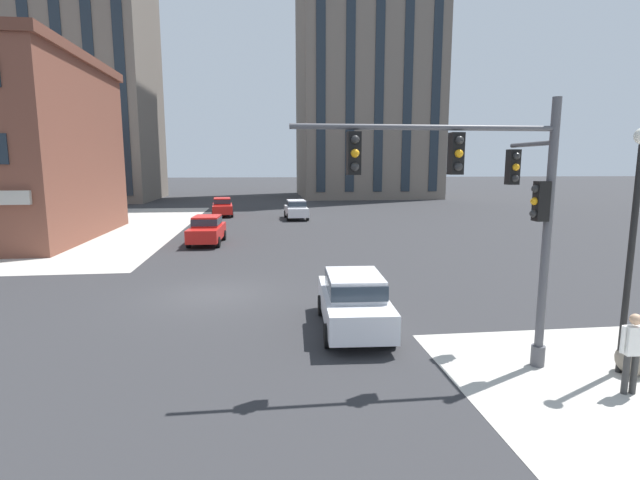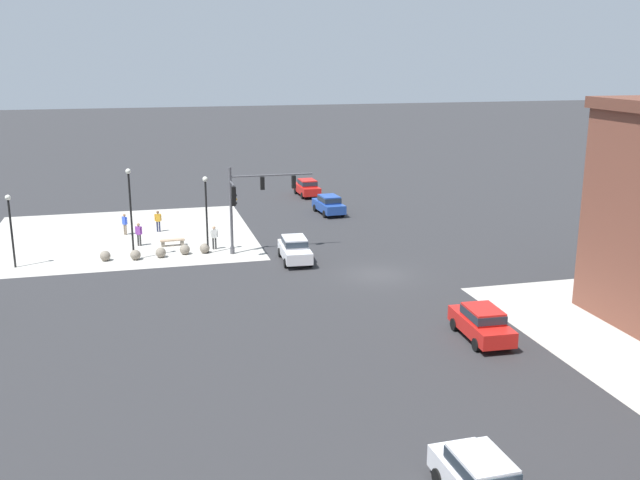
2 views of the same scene
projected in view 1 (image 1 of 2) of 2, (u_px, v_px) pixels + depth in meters
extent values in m
plane|color=#2D2D30|center=(213.00, 295.00, 17.51)|extent=(320.00, 320.00, 0.00)
cylinder|color=#4C4C51|center=(538.00, 356.00, 11.29)|extent=(0.32, 0.32, 0.50)
cylinder|color=#4C4C51|center=(547.00, 237.00, 10.84)|extent=(0.20, 0.20, 6.21)
cylinder|color=#4C4C51|center=(427.00, 127.00, 10.11)|extent=(5.86, 0.12, 0.12)
cylinder|color=#4C4C51|center=(531.00, 144.00, 11.39)|extent=(0.11, 1.80, 0.11)
cube|color=black|center=(456.00, 154.00, 10.28)|extent=(0.28, 0.28, 0.90)
sphere|color=#282828|center=(460.00, 140.00, 10.08)|extent=(0.18, 0.18, 0.18)
sphere|color=orange|center=(459.00, 154.00, 10.12)|extent=(0.18, 0.18, 0.18)
sphere|color=#282828|center=(458.00, 167.00, 10.17)|extent=(0.18, 0.18, 0.18)
cube|color=black|center=(354.00, 153.00, 10.01)|extent=(0.28, 0.28, 0.90)
sphere|color=#282828|center=(355.00, 139.00, 9.81)|extent=(0.18, 0.18, 0.18)
sphere|color=orange|center=(355.00, 153.00, 9.86)|extent=(0.18, 0.18, 0.18)
sphere|color=#282828|center=(355.00, 167.00, 9.90)|extent=(0.18, 0.18, 0.18)
cube|color=black|center=(541.00, 201.00, 10.69)|extent=(0.28, 0.28, 0.90)
sphere|color=#282828|center=(535.00, 189.00, 10.62)|extent=(0.18, 0.18, 0.18)
sphere|color=orange|center=(535.00, 201.00, 10.67)|extent=(0.18, 0.18, 0.18)
sphere|color=#282828|center=(534.00, 214.00, 10.71)|extent=(0.18, 0.18, 0.18)
cube|color=black|center=(513.00, 167.00, 12.26)|extent=(0.28, 0.28, 0.90)
sphere|color=#282828|center=(517.00, 156.00, 12.06)|extent=(0.18, 0.18, 0.18)
sphere|color=orange|center=(516.00, 167.00, 12.10)|extent=(0.18, 0.18, 0.18)
sphere|color=#282828|center=(515.00, 178.00, 12.14)|extent=(0.18, 0.18, 0.18)
sphere|color=gray|center=(632.00, 359.00, 10.83)|extent=(0.71, 0.71, 0.71)
cylinder|color=#333333|center=(634.00, 374.00, 9.88)|extent=(0.13, 0.13, 0.86)
cylinder|color=#333333|center=(626.00, 374.00, 9.87)|extent=(0.13, 0.13, 0.86)
cube|color=white|center=(633.00, 340.00, 9.76)|extent=(0.35, 0.22, 0.61)
cylinder|color=white|center=(623.00, 339.00, 9.74)|extent=(0.09, 0.09, 0.58)
sphere|color=tan|center=(636.00, 319.00, 9.69)|extent=(0.23, 0.23, 0.23)
cylinder|color=black|center=(630.00, 263.00, 10.56)|extent=(0.14, 0.14, 5.18)
cube|color=red|center=(207.00, 232.00, 28.54)|extent=(1.95, 4.47, 0.76)
cube|color=red|center=(207.00, 221.00, 28.58)|extent=(1.59, 2.18, 0.60)
cube|color=#232D38|center=(207.00, 221.00, 28.58)|extent=(1.63, 2.27, 0.40)
cylinder|color=black|center=(218.00, 242.00, 27.32)|extent=(0.25, 0.65, 0.64)
cylinder|color=black|center=(189.00, 242.00, 27.20)|extent=(0.25, 0.65, 0.64)
cylinder|color=black|center=(224.00, 235.00, 30.01)|extent=(0.25, 0.65, 0.64)
cylinder|color=black|center=(197.00, 235.00, 29.88)|extent=(0.25, 0.65, 0.64)
cube|color=red|center=(222.00, 209.00, 43.93)|extent=(2.13, 4.53, 0.76)
cube|color=red|center=(222.00, 201.00, 43.97)|extent=(1.67, 2.23, 0.60)
cube|color=#232D38|center=(222.00, 201.00, 43.97)|extent=(1.71, 2.32, 0.40)
cylinder|color=black|center=(232.00, 214.00, 42.84)|extent=(0.27, 0.66, 0.64)
cylinder|color=black|center=(213.00, 214.00, 42.50)|extent=(0.27, 0.66, 0.64)
cylinder|color=black|center=(231.00, 211.00, 45.47)|extent=(0.27, 0.66, 0.64)
cylinder|color=black|center=(214.00, 211.00, 45.14)|extent=(0.27, 0.66, 0.64)
cube|color=silver|center=(353.00, 306.00, 13.74)|extent=(2.01, 4.49, 0.76)
cube|color=silver|center=(354.00, 284.00, 13.49)|extent=(1.61, 2.19, 0.60)
cube|color=#232D38|center=(354.00, 284.00, 13.49)|extent=(1.65, 2.28, 0.40)
cylinder|color=black|center=(322.00, 305.00, 15.10)|extent=(0.26, 0.65, 0.64)
cylinder|color=black|center=(374.00, 304.00, 15.20)|extent=(0.26, 0.65, 0.64)
cylinder|color=black|center=(328.00, 336.00, 12.41)|extent=(0.26, 0.65, 0.64)
cylinder|color=black|center=(391.00, 334.00, 12.51)|extent=(0.26, 0.65, 0.64)
cube|color=silver|center=(296.00, 211.00, 41.55)|extent=(1.89, 4.45, 0.76)
cube|color=silver|center=(296.00, 203.00, 41.29)|extent=(1.56, 2.16, 0.60)
cube|color=#232D38|center=(296.00, 203.00, 41.29)|extent=(1.60, 2.25, 0.40)
cylinder|color=black|center=(285.00, 214.00, 42.82)|extent=(0.24, 0.65, 0.64)
cylinder|color=black|center=(304.00, 214.00, 43.06)|extent=(0.24, 0.65, 0.64)
cylinder|color=black|center=(288.00, 217.00, 40.15)|extent=(0.24, 0.65, 0.64)
cylinder|color=black|center=(308.00, 217.00, 40.40)|extent=(0.24, 0.65, 0.64)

